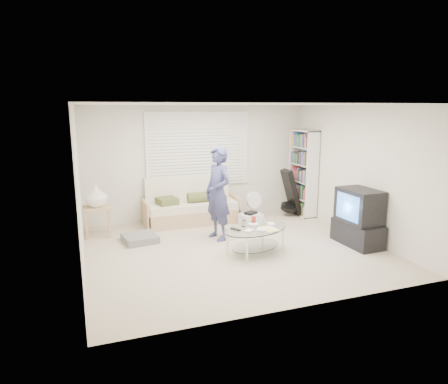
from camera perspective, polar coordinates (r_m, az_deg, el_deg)
name	(u,v)px	position (r m, az deg, el deg)	size (l,w,h in m)	color
ground	(234,249)	(7.13, 1.43, -8.12)	(5.00, 5.00, 0.00)	tan
room_shell	(225,154)	(7.19, 0.13, 5.44)	(5.02, 4.52, 2.51)	silver
window_blinds	(198,149)	(8.83, -3.67, 6.12)	(2.32, 0.08, 1.62)	silver
futon_sofa	(191,208)	(8.66, -4.73, -2.27)	(2.01, 0.81, 0.98)	tan
grey_floor_pillow	(140,238)	(7.63, -11.91, -6.48)	(0.58, 0.58, 0.13)	slate
side_table	(96,198)	(7.99, -17.78, -0.81)	(0.52, 0.42, 1.02)	tan
bookshelf	(303,173)	(9.33, 11.19, 2.67)	(0.31, 0.82, 1.95)	white
guitar_case	(291,196)	(9.25, 9.52, -0.50)	(0.44, 0.40, 1.05)	black
floor_fan	(253,203)	(8.89, 4.22, -1.56)	(0.40, 0.26, 0.64)	white
storage_bin	(251,220)	(8.41, 3.84, -3.97)	(0.47, 0.35, 0.31)	white
tv_unit	(358,218)	(7.59, 18.66, -3.54)	(0.54, 0.96, 1.03)	black
coffee_table	(256,233)	(6.82, 4.57, -5.83)	(1.42, 1.16, 0.58)	silver
standing_person	(218,194)	(7.43, -0.87, -0.22)	(0.64, 0.42, 1.76)	navy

